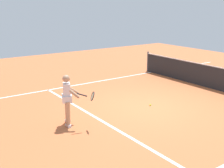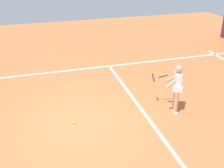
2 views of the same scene
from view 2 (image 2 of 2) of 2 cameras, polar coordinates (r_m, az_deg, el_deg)
name	(u,v)px [view 2 (image 2 of 2)]	position (r m, az deg, el deg)	size (l,w,h in m)	color
ground_plane	(79,123)	(8.42, -6.70, -7.82)	(25.71, 25.71, 0.00)	#C66638
service_line_marking	(144,112)	(8.89, 6.46, -5.75)	(7.98, 0.10, 0.01)	white
sideline_right_marking	(62,71)	(11.92, -10.09, 2.60)	(0.10, 17.78, 0.01)	white
tennis_player	(176,87)	(8.76, 12.95, -0.50)	(1.01, 0.85, 1.55)	tan
tennis_ball_near	(74,122)	(8.38, -7.82, -7.78)	(0.07, 0.07, 0.07)	#D1E533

